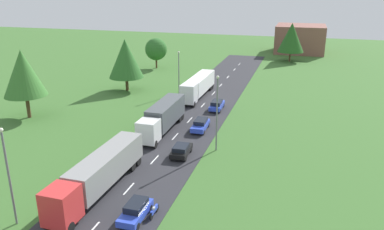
{
  "coord_description": "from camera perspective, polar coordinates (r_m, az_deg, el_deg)",
  "views": [
    {
      "loc": [
        15.3,
        -12.94,
        19.09
      ],
      "look_at": [
        0.58,
        37.48,
        1.17
      ],
      "focal_mm": 35.94,
      "sensor_mm": 36.0,
      "label": 1
    }
  ],
  "objects": [
    {
      "name": "tree_maple",
      "position": [
        72.76,
        -9.82,
        8.26
      ],
      "size": [
        6.44,
        6.44,
        9.62
      ],
      "color": "#513823",
      "rests_on": "ground"
    },
    {
      "name": "tree_birch",
      "position": [
        103.26,
        14.53,
        11.07
      ],
      "size": [
        6.69,
        6.69,
        9.87
      ],
      "color": "#513823",
      "rests_on": "ground"
    },
    {
      "name": "tree_pine",
      "position": [
        61.38,
        -23.75,
        5.71
      ],
      "size": [
        6.18,
        6.18,
        10.23
      ],
      "color": "#513823",
      "rests_on": "ground"
    },
    {
      "name": "car_fourth",
      "position": [
        52.68,
        1.26,
        -1.43
      ],
      "size": [
        1.9,
        4.55,
        1.5
      ],
      "color": "blue",
      "rests_on": "road"
    },
    {
      "name": "lamppost_third",
      "position": [
        69.89,
        -1.97,
        6.67
      ],
      "size": [
        0.36,
        0.36,
        7.79
      ],
      "color": "slate",
      "rests_on": "ground"
    },
    {
      "name": "tree_oak",
      "position": [
        92.41,
        -5.36,
        9.69
      ],
      "size": [
        5.18,
        5.18,
        7.13
      ],
      "color": "#513823",
      "rests_on": "ground"
    },
    {
      "name": "motorcycle_courier",
      "position": [
        34.39,
        -5.64,
        -13.89
      ],
      "size": [
        0.28,
        1.94,
        0.91
      ],
      "color": "black",
      "rests_on": "road"
    },
    {
      "name": "truck_lead",
      "position": [
        38.02,
        -13.62,
        -8.28
      ],
      "size": [
        2.76,
        14.51,
        3.49
      ],
      "color": "red",
      "rests_on": "road"
    },
    {
      "name": "car_fifth",
      "position": [
        61.37,
        3.7,
        1.51
      ],
      "size": [
        1.85,
        4.58,
        1.52
      ],
      "color": "blue",
      "rests_on": "road"
    },
    {
      "name": "lamppost_lead",
      "position": [
        34.43,
        -25.61,
        -7.7
      ],
      "size": [
        0.36,
        0.36,
        8.61
      ],
      "color": "slate",
      "rests_on": "ground"
    },
    {
      "name": "road",
      "position": [
        44.71,
        -5.42,
        -6.48
      ],
      "size": [
        10.0,
        140.0,
        0.06
      ],
      "primitive_type": "cube",
      "color": "#2B2B30",
      "rests_on": "ground"
    },
    {
      "name": "lane_marking_centre",
      "position": [
        41.97,
        -7.08,
        -8.27
      ],
      "size": [
        0.16,
        122.88,
        0.01
      ],
      "color": "white",
      "rests_on": "road"
    },
    {
      "name": "lamppost_second",
      "position": [
        45.05,
        3.72,
        0.73
      ],
      "size": [
        0.36,
        0.36,
        9.25
      ],
      "color": "slate",
      "rests_on": "ground"
    },
    {
      "name": "car_third",
      "position": [
        44.93,
        -1.62,
        -5.21
      ],
      "size": [
        2.02,
        4.01,
        1.36
      ],
      "color": "black",
      "rests_on": "road"
    },
    {
      "name": "distant_building",
      "position": [
        119.22,
        15.74,
        10.84
      ],
      "size": [
        13.83,
        13.55,
        7.84
      ],
      "primitive_type": "cube",
      "color": "brown",
      "rests_on": "ground"
    },
    {
      "name": "car_second",
      "position": [
        34.0,
        -8.36,
        -13.84
      ],
      "size": [
        1.73,
        4.1,
        1.52
      ],
      "color": "blue",
      "rests_on": "road"
    },
    {
      "name": "truck_second",
      "position": [
        52.0,
        -4.35,
        -0.19
      ],
      "size": [
        2.51,
        12.37,
        3.74
      ],
      "color": "white",
      "rests_on": "road"
    },
    {
      "name": "truck_third",
      "position": [
        68.24,
        0.94,
        4.43
      ],
      "size": [
        2.64,
        13.9,
        3.57
      ],
      "color": "white",
      "rests_on": "road"
    }
  ]
}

